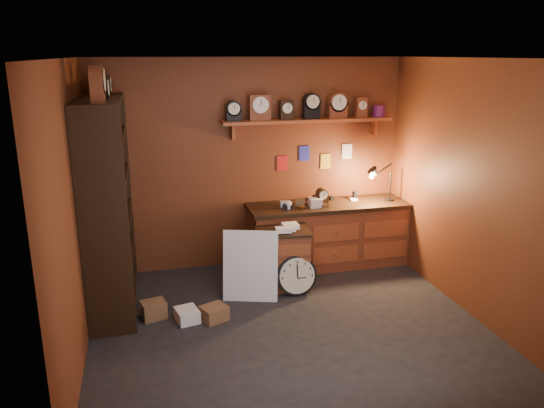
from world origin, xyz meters
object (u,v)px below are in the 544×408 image
at_px(shelving_unit, 104,197).
at_px(workbench, 328,231).
at_px(big_round_clock, 296,275).
at_px(low_cabinet, 282,255).

bearing_deg(shelving_unit, workbench, 10.18).
bearing_deg(workbench, big_round_clock, -130.36).
bearing_deg(low_cabinet, workbench, 39.21).
height_order(workbench, low_cabinet, workbench).
bearing_deg(big_round_clock, workbench, 49.64).
xyz_separation_m(low_cabinet, big_round_clock, (0.10, -0.28, -0.16)).
bearing_deg(shelving_unit, low_cabinet, -0.33).
xyz_separation_m(workbench, big_round_clock, (-0.66, -0.78, -0.24)).
bearing_deg(big_round_clock, low_cabinet, 109.78).
relative_size(low_cabinet, big_round_clock, 1.69).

